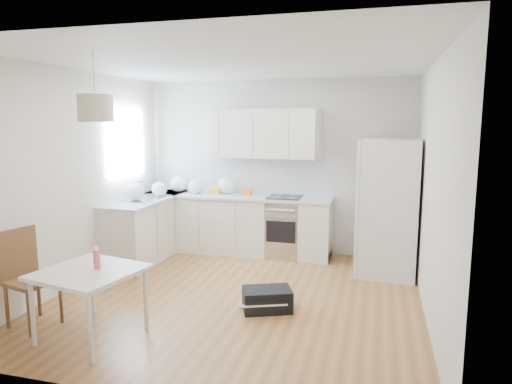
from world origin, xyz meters
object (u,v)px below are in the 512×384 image
at_px(dining_table, 90,277).
at_px(gym_bag, 267,299).
at_px(refrigerator, 390,207).
at_px(dining_chair, 32,279).

relative_size(dining_table, gym_bag, 1.91).
height_order(refrigerator, dining_chair, refrigerator).
distance_m(refrigerator, dining_chair, 4.42).
bearing_deg(dining_chair, refrigerator, 51.99).
bearing_deg(gym_bag, refrigerator, 30.35).
bearing_deg(refrigerator, gym_bag, -123.74).
relative_size(refrigerator, dining_chair, 1.86).
distance_m(dining_chair, gym_bag, 2.43).
distance_m(refrigerator, gym_bag, 2.27).
xyz_separation_m(dining_chair, gym_bag, (2.19, 0.99, -0.37)).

